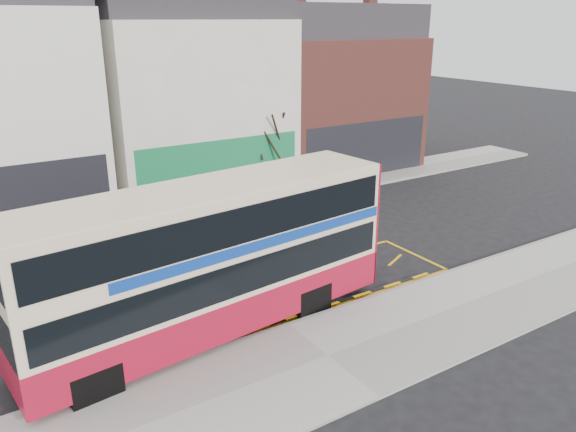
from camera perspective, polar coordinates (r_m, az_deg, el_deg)
ground at (r=17.01m, az=-0.63°, el=-10.78°), size 120.00×120.00×0.00m
pavement at (r=15.36m, az=4.05°, el=-14.16°), size 40.00×4.00×0.15m
kerb at (r=16.70m, az=0.06°, el=-11.10°), size 40.00×0.15×0.15m
far_pavement at (r=26.15m, az=-13.49°, el=-0.04°), size 50.00×3.00×0.15m
road_markings at (r=18.22m, az=-3.33°, el=-8.61°), size 14.00×3.40×0.01m
terrace_green_shop at (r=29.89m, az=-10.44°, el=12.45°), size 9.00×8.01×11.30m
terrace_right at (r=34.36m, az=3.93°, el=12.75°), size 9.00×8.01×10.30m
double_decker_bus at (r=15.75m, az=-7.78°, el=-4.22°), size 11.11×3.70×4.35m
bus_stop_post at (r=14.32m, az=-12.70°, el=-8.29°), size 0.77×0.18×3.12m
car_grey at (r=23.27m, az=-16.76°, el=-1.22°), size 4.13×1.52×1.35m
car_white at (r=26.80m, az=1.29°, el=2.49°), size 5.30×2.57×1.49m
street_tree_right at (r=28.24m, az=-2.16°, el=9.47°), size 2.49×2.49×5.38m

